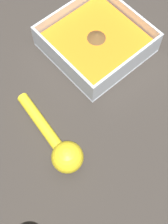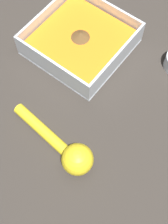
{
  "view_description": "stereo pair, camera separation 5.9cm",
  "coord_description": "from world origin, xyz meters",
  "views": [
    {
      "loc": [
        -0.38,
        -0.34,
        0.67
      ],
      "look_at": [
        -0.18,
        -0.11,
        0.03
      ],
      "focal_mm": 50.0,
      "sensor_mm": 36.0,
      "label": 1
    },
    {
      "loc": [
        -0.42,
        -0.3,
        0.67
      ],
      "look_at": [
        -0.18,
        -0.11,
        0.03
      ],
      "focal_mm": 50.0,
      "sensor_mm": 36.0,
      "label": 2
    }
  ],
  "objects": [
    {
      "name": "ground_plane",
      "position": [
        0.0,
        0.0,
        0.0
      ],
      "size": [
        4.0,
        4.0,
        0.0
      ],
      "primitive_type": "plane",
      "color": "#332D28"
    },
    {
      "name": "square_dish",
      "position": [
        -0.02,
        0.02,
        0.02
      ],
      "size": [
        0.23,
        0.23,
        0.07
      ],
      "color": "silver",
      "rests_on": "ground_plane"
    },
    {
      "name": "lemon_squeezer",
      "position": [
        -0.27,
        -0.14,
        0.03
      ],
      "size": [
        0.07,
        0.23,
        0.07
      ],
      "rotation": [
        0.0,
        0.0,
        4.62
      ],
      "color": "yellow",
      "rests_on": "ground_plane"
    }
  ]
}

